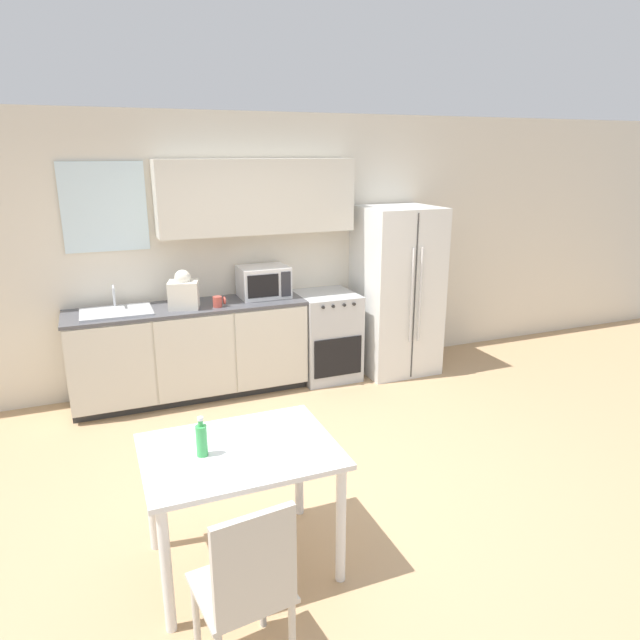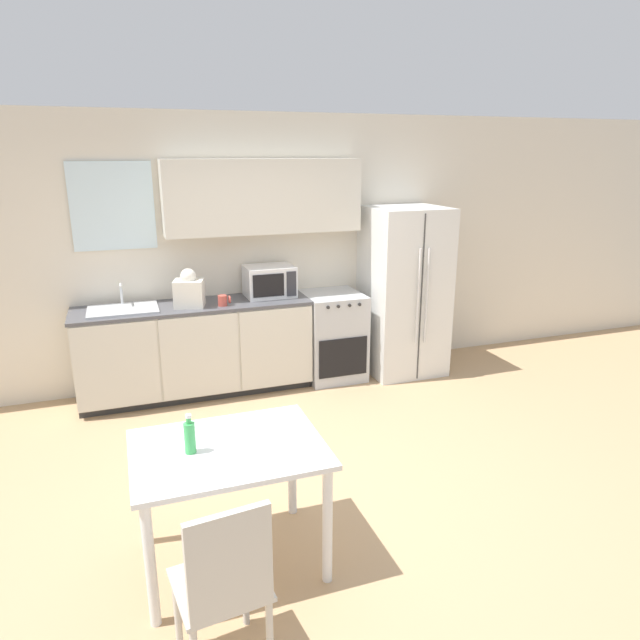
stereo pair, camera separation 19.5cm
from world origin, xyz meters
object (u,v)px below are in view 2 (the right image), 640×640
Objects in this scene: refrigerator at (404,291)px; dining_table at (229,465)px; oven_range at (332,336)px; microwave at (269,281)px; drink_bottle at (190,437)px; coffee_mug at (223,300)px; dining_chair_near at (225,581)px.

refrigerator is 1.68× the size of dining_table.
refrigerator is at bearing 46.09° from dining_table.
microwave reaches higher than oven_range.
refrigerator is at bearing -4.34° from oven_range.
microwave reaches higher than drink_bottle.
dining_chair_near is at bearing -100.45° from coffee_mug.
oven_range is 1.27m from coffee_mug.
coffee_mug is (-1.15, -0.12, 0.51)m from oven_range.
oven_range is 0.51× the size of refrigerator.
refrigerator is at bearing 1.82° from coffee_mug.
dining_chair_near is 4.10× the size of drink_bottle.
refrigerator is 1.91× the size of dining_chair_near.
dining_table is 0.29m from drink_bottle.
refrigerator is (0.79, -0.06, 0.43)m from oven_range.
dining_chair_near reaches higher than dining_table.
coffee_mug is at bearing 75.46° from drink_bottle.
microwave reaches higher than dining_table.
dining_chair_near is at bearing -128.08° from refrigerator.
refrigerator is 4.12m from dining_chair_near.
oven_range is 2.97m from dining_table.
microwave is at bearing 66.57° from drink_bottle.
coffee_mug is 3.25m from dining_chair_near.
microwave reaches higher than coffee_mug.
microwave is at bearing 23.14° from coffee_mug.
oven_range is at bearing 175.66° from refrigerator.
microwave is 2.14× the size of drink_bottle.
refrigerator reaches higher than coffee_mug.
drink_bottle is at bearing -125.22° from oven_range.
refrigerator reaches higher than dining_table.
microwave is (-0.64, 0.10, 0.62)m from oven_range.
microwave is 0.52× the size of dining_chair_near.
refrigerator is 1.95m from coffee_mug.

